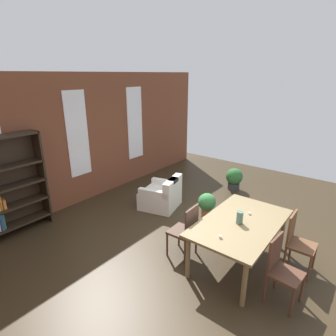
{
  "coord_description": "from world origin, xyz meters",
  "views": [
    {
      "loc": [
        -3.55,
        -2.04,
        2.98
      ],
      "look_at": [
        0.69,
        1.31,
        1.11
      ],
      "focal_mm": 29.25,
      "sensor_mm": 36.0,
      "label": 1
    }
  ],
  "objects_px": {
    "dining_chair_near_right": "(297,241)",
    "armchair_white": "(162,196)",
    "potted_plant_by_shelf": "(234,178)",
    "dining_table": "(240,226)",
    "dining_chair_far_left": "(186,230)",
    "vase_on_table": "(240,218)",
    "potted_plant_corner": "(207,204)",
    "bookshelf_tall": "(11,187)",
    "dining_chair_near_left": "(281,268)"
  },
  "relations": [
    {
      "from": "dining_chair_near_right",
      "to": "armchair_white",
      "type": "distance_m",
      "value": 3.06
    },
    {
      "from": "dining_table",
      "to": "dining_chair_far_left",
      "type": "xyz_separation_m",
      "value": [
        -0.41,
        0.78,
        -0.17
      ]
    },
    {
      "from": "dining_chair_far_left",
      "to": "potted_plant_by_shelf",
      "type": "xyz_separation_m",
      "value": [
        3.18,
        0.62,
        -0.19
      ]
    },
    {
      "from": "bookshelf_tall",
      "to": "armchair_white",
      "type": "relative_size",
      "value": 1.98
    },
    {
      "from": "armchair_white",
      "to": "vase_on_table",
      "type": "bearing_deg",
      "value": -110.02
    },
    {
      "from": "armchair_white",
      "to": "potted_plant_by_shelf",
      "type": "xyz_separation_m",
      "value": [
        2.01,
        -0.87,
        0.04
      ]
    },
    {
      "from": "vase_on_table",
      "to": "bookshelf_tall",
      "type": "bearing_deg",
      "value": 114.81
    },
    {
      "from": "dining_chair_near_right",
      "to": "bookshelf_tall",
      "type": "height_order",
      "value": "bookshelf_tall"
    },
    {
      "from": "potted_plant_by_shelf",
      "to": "potted_plant_corner",
      "type": "relative_size",
      "value": 1.05
    },
    {
      "from": "dining_chair_far_left",
      "to": "potted_plant_corner",
      "type": "distance_m",
      "value": 1.44
    },
    {
      "from": "armchair_white",
      "to": "potted_plant_corner",
      "type": "distance_m",
      "value": 1.11
    },
    {
      "from": "potted_plant_corner",
      "to": "vase_on_table",
      "type": "bearing_deg",
      "value": -131.31
    },
    {
      "from": "armchair_white",
      "to": "dining_chair_far_left",
      "type": "bearing_deg",
      "value": -128.17
    },
    {
      "from": "vase_on_table",
      "to": "potted_plant_corner",
      "type": "bearing_deg",
      "value": 48.69
    },
    {
      "from": "dining_chair_near_right",
      "to": "armchair_white",
      "type": "height_order",
      "value": "dining_chair_near_right"
    },
    {
      "from": "dining_chair_near_right",
      "to": "potted_plant_by_shelf",
      "type": "height_order",
      "value": "dining_chair_near_right"
    },
    {
      "from": "dining_chair_near_left",
      "to": "potted_plant_by_shelf",
      "type": "height_order",
      "value": "dining_chair_near_left"
    },
    {
      "from": "vase_on_table",
      "to": "dining_chair_far_left",
      "type": "distance_m",
      "value": 0.92
    },
    {
      "from": "dining_chair_near_right",
      "to": "armchair_white",
      "type": "relative_size",
      "value": 0.97
    },
    {
      "from": "dining_chair_near_left",
      "to": "dining_table",
      "type": "bearing_deg",
      "value": 62.48
    },
    {
      "from": "dining_chair_far_left",
      "to": "potted_plant_corner",
      "type": "xyz_separation_m",
      "value": [
        1.37,
        0.4,
        -0.18
      ]
    },
    {
      "from": "dining_chair_near_left",
      "to": "bookshelf_tall",
      "type": "xyz_separation_m",
      "value": [
        -1.42,
        4.59,
        0.45
      ]
    },
    {
      "from": "dining_chair_far_left",
      "to": "potted_plant_corner",
      "type": "height_order",
      "value": "dining_chair_far_left"
    },
    {
      "from": "potted_plant_by_shelf",
      "to": "dining_chair_near_left",
      "type": "bearing_deg",
      "value": -145.64
    },
    {
      "from": "vase_on_table",
      "to": "potted_plant_corner",
      "type": "height_order",
      "value": "vase_on_table"
    },
    {
      "from": "dining_chair_far_left",
      "to": "bookshelf_tall",
      "type": "distance_m",
      "value": 3.38
    },
    {
      "from": "armchair_white",
      "to": "dining_table",
      "type": "bearing_deg",
      "value": -108.56
    },
    {
      "from": "dining_table",
      "to": "dining_chair_far_left",
      "type": "distance_m",
      "value": 0.89
    },
    {
      "from": "potted_plant_corner",
      "to": "potted_plant_by_shelf",
      "type": "bearing_deg",
      "value": 6.99
    },
    {
      "from": "dining_table",
      "to": "dining_chair_near_left",
      "type": "bearing_deg",
      "value": -117.52
    },
    {
      "from": "vase_on_table",
      "to": "potted_plant_by_shelf",
      "type": "distance_m",
      "value": 3.2
    },
    {
      "from": "dining_chair_near_left",
      "to": "potted_plant_by_shelf",
      "type": "bearing_deg",
      "value": 34.36
    },
    {
      "from": "dining_chair_near_right",
      "to": "bookshelf_tall",
      "type": "xyz_separation_m",
      "value": [
        -2.24,
        4.59,
        0.45
      ]
    },
    {
      "from": "dining_table",
      "to": "bookshelf_tall",
      "type": "xyz_separation_m",
      "value": [
        -1.83,
        3.81,
        0.28
      ]
    },
    {
      "from": "dining_chair_far_left",
      "to": "armchair_white",
      "type": "bearing_deg",
      "value": 51.83
    },
    {
      "from": "bookshelf_tall",
      "to": "vase_on_table",
      "type": "bearing_deg",
      "value": -65.19
    },
    {
      "from": "bookshelf_tall",
      "to": "potted_plant_by_shelf",
      "type": "height_order",
      "value": "bookshelf_tall"
    },
    {
      "from": "dining_chair_near_left",
      "to": "potted_plant_by_shelf",
      "type": "distance_m",
      "value": 3.85
    },
    {
      "from": "vase_on_table",
      "to": "potted_plant_corner",
      "type": "distance_m",
      "value": 1.65
    },
    {
      "from": "armchair_white",
      "to": "dining_chair_near_right",
      "type": "bearing_deg",
      "value": -96.56
    },
    {
      "from": "armchair_white",
      "to": "potted_plant_by_shelf",
      "type": "height_order",
      "value": "armchair_white"
    },
    {
      "from": "potted_plant_by_shelf",
      "to": "potted_plant_corner",
      "type": "height_order",
      "value": "potted_plant_by_shelf"
    },
    {
      "from": "dining_chair_far_left",
      "to": "potted_plant_by_shelf",
      "type": "distance_m",
      "value": 3.24
    },
    {
      "from": "dining_chair_far_left",
      "to": "dining_chair_near_right",
      "type": "xyz_separation_m",
      "value": [
        0.82,
        -1.55,
        0.0
      ]
    },
    {
      "from": "vase_on_table",
      "to": "dining_chair_near_right",
      "type": "xyz_separation_m",
      "value": [
        0.47,
        -0.78,
        -0.35
      ]
    },
    {
      "from": "dining_chair_near_left",
      "to": "bookshelf_tall",
      "type": "bearing_deg",
      "value": 107.23
    },
    {
      "from": "bookshelf_tall",
      "to": "potted_plant_by_shelf",
      "type": "xyz_separation_m",
      "value": [
        4.59,
        -2.42,
        -0.64
      ]
    },
    {
      "from": "vase_on_table",
      "to": "bookshelf_tall",
      "type": "xyz_separation_m",
      "value": [
        -1.76,
        3.81,
        0.1
      ]
    },
    {
      "from": "bookshelf_tall",
      "to": "dining_table",
      "type": "bearing_deg",
      "value": -64.4
    },
    {
      "from": "potted_plant_by_shelf",
      "to": "potted_plant_corner",
      "type": "bearing_deg",
      "value": -173.01
    }
  ]
}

